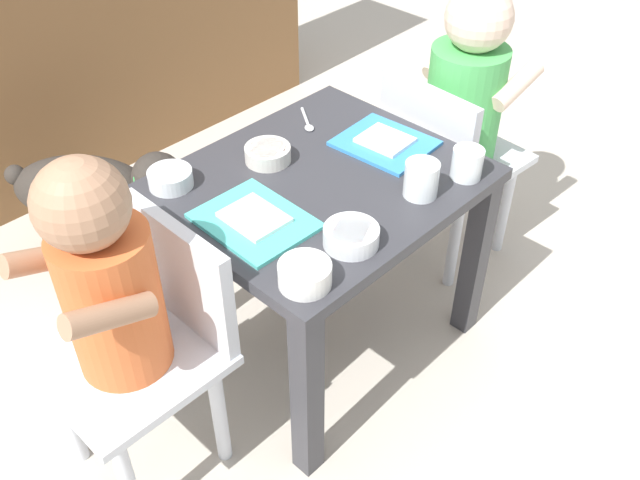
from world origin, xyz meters
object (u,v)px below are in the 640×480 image
seated_child_right (462,100)px  veggie_bowl_far (351,236)px  veggie_bowl_near (170,178)px  water_cup_left (421,181)px  food_tray_right (385,143)px  seated_child_left (118,295)px  cereal_bowl_left_side (305,274)px  dog (97,189)px  water_cup_right (467,165)px  cereal_bowl_right_side (268,153)px  spoon_by_left_tray (307,122)px  dining_table (320,212)px  food_tray_left (255,220)px

seated_child_right → veggie_bowl_far: size_ratio=7.27×
veggie_bowl_far → veggie_bowl_near: size_ratio=1.14×
veggie_bowl_near → water_cup_left: bearing=-49.4°
food_tray_right → water_cup_left: bearing=-118.8°
seated_child_left → cereal_bowl_left_side: bearing=-42.4°
cereal_bowl_left_side → veggie_bowl_near: size_ratio=1.03×
dog → cereal_bowl_left_side: (-0.05, -0.77, 0.25)m
water_cup_left → veggie_bowl_near: (-0.31, 0.36, -0.01)m
water_cup_right → seated_child_right: bearing=36.2°
cereal_bowl_right_side → cereal_bowl_left_side: bearing=-123.4°
veggie_bowl_far → spoon_by_left_tray: 0.41m
veggie_bowl_far → veggie_bowl_near: (-0.11, 0.36, -0.00)m
cereal_bowl_left_side → spoon_by_left_tray: cereal_bowl_left_side is taller
dog → cereal_bowl_right_side: bearing=-72.0°
seated_child_right → cereal_bowl_left_side: seated_child_right is taller
seated_child_right → water_cup_left: bearing=-156.5°
food_tray_right → water_cup_left: (-0.09, -0.16, 0.02)m
dining_table → dog: dining_table is taller
food_tray_right → veggie_bowl_near: size_ratio=2.28×
water_cup_left → cereal_bowl_right_side: 0.31m
water_cup_left → veggie_bowl_far: size_ratio=0.71×
food_tray_left → cereal_bowl_right_side: 0.20m
cereal_bowl_left_side → dining_table: bearing=39.4°
veggie_bowl_near → spoon_by_left_tray: 0.35m
water_cup_left → spoon_by_left_tray: (0.04, 0.34, -0.03)m
dog → cereal_bowl_left_side: cereal_bowl_left_side is taller
veggie_bowl_near → spoon_by_left_tray: size_ratio=0.95×
water_cup_right → veggie_bowl_far: size_ratio=0.63×
cereal_bowl_right_side → veggie_bowl_near: size_ratio=1.08×
seated_child_right → food_tray_left: size_ratio=3.44×
veggie_bowl_far → cereal_bowl_right_side: bearing=75.3°
dining_table → food_tray_left: bearing=-176.2°
dining_table → seated_child_right: seated_child_right is taller
dining_table → dog: (-0.18, 0.59, -0.15)m
seated_child_right → water_cup_left: (-0.36, -0.16, 0.03)m
dog → water_cup_left: size_ratio=5.79×
water_cup_right → veggie_bowl_far: (-0.31, 0.02, -0.01)m
seated_child_right → cereal_bowl_right_side: seated_child_right is taller
dog → cereal_bowl_right_side: 0.55m
veggie_bowl_near → spoon_by_left_tray: (0.34, -0.02, -0.02)m
seated_child_right → water_cup_right: seated_child_right is taller
seated_child_left → veggie_bowl_far: bearing=-28.5°
seated_child_right → veggie_bowl_near: bearing=163.2°
dog → cereal_bowl_right_side: cereal_bowl_right_side is taller
dog → spoon_by_left_tray: 0.57m
water_cup_right → veggie_bowl_far: 0.31m
dining_table → veggie_bowl_far: size_ratio=6.00×
veggie_bowl_far → cereal_bowl_left_side: cereal_bowl_left_side is taller
food_tray_left → water_cup_left: water_cup_left is taller
veggie_bowl_far → seated_child_right: bearing=16.1°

